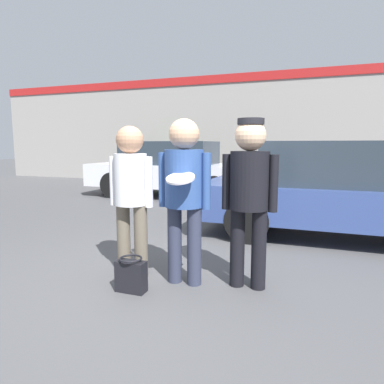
% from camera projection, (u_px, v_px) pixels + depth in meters
% --- Properties ---
extents(ground_plane, '(56.00, 56.00, 0.00)m').
position_uv_depth(ground_plane, '(174.00, 278.00, 3.78)').
color(ground_plane, '#4C4C4F').
extents(storefront_building, '(24.00, 0.22, 3.97)m').
position_uv_depth(storefront_building, '(275.00, 129.00, 12.02)').
color(storefront_building, gray).
rests_on(storefront_building, ground).
extents(person_left, '(0.53, 0.36, 1.66)m').
position_uv_depth(person_left, '(131.00, 188.00, 3.76)').
color(person_left, '#665B4C').
rests_on(person_left, ground).
extents(person_middle_with_frisbee, '(0.57, 0.61, 1.72)m').
position_uv_depth(person_middle_with_frisbee, '(184.00, 186.00, 3.50)').
color(person_middle_with_frisbee, '#2D3347').
rests_on(person_middle_with_frisbee, ground).
extents(person_right, '(0.56, 0.39, 1.71)m').
position_uv_depth(person_right, '(249.00, 187.00, 3.40)').
color(person_right, black).
rests_on(person_right, ground).
extents(parked_car_near, '(4.42, 1.80, 1.51)m').
position_uv_depth(parked_car_near, '(343.00, 190.00, 5.32)').
color(parked_car_near, '#334784').
rests_on(parked_car_near, ground).
extents(parked_car_far, '(4.72, 1.86, 1.55)m').
position_uv_depth(parked_car_far, '(172.00, 169.00, 9.64)').
color(parked_car_far, silver).
rests_on(parked_car_far, ground).
extents(shrub, '(1.47, 1.47, 1.47)m').
position_uv_depth(shrub, '(162.00, 164.00, 12.67)').
color(shrub, '#2D6B33').
rests_on(shrub, ground).
extents(handbag, '(0.30, 0.23, 0.35)m').
position_uv_depth(handbag, '(131.00, 275.00, 3.40)').
color(handbag, black).
rests_on(handbag, ground).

